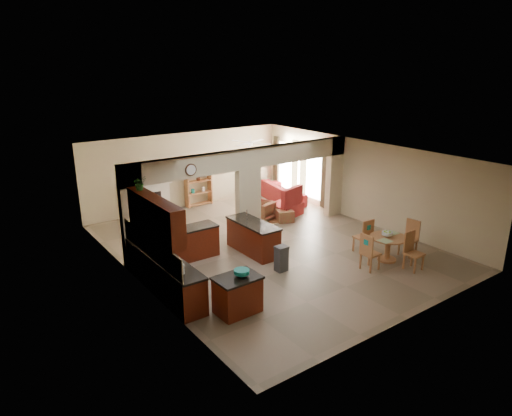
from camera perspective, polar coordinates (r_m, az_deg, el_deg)
floor at (r=13.71m, az=1.43°, el=-4.78°), size 10.00×10.00×0.00m
ceiling at (r=12.89m, az=1.52°, el=6.79°), size 10.00×10.00×0.00m
wall_back at (r=17.34m, az=-8.59°, el=4.74°), size 8.00×0.00×8.00m
wall_front at (r=9.97m, az=19.21°, el=-6.05°), size 8.00×0.00×8.00m
wall_left at (r=11.39m, az=-14.79°, el=-2.64°), size 0.00×10.00×10.00m
wall_right at (r=15.89m, az=13.07°, el=3.27°), size 0.00×10.00×10.00m
partition_left_pier at (r=12.38m, az=-15.21°, el=-1.03°), size 0.60×0.25×2.80m
partition_center_pier at (r=14.09m, az=-0.99°, el=0.63°), size 0.80×0.25×2.20m
partition_right_pier at (r=16.33m, az=9.75°, el=3.87°), size 0.60×0.25×2.80m
partition_header at (r=13.74m, az=-1.02°, el=6.21°), size 8.00×0.25×0.60m
kitchen_counter at (r=11.78m, az=-10.63°, el=-6.55°), size 2.52×3.29×1.48m
upper_cabinets at (r=10.58m, az=-12.51°, el=-1.06°), size 0.35×2.40×0.90m
peninsula at (r=13.12m, az=-0.35°, el=-3.68°), size 0.70×1.85×0.91m
wall_clock at (r=12.62m, az=-8.13°, el=4.75°), size 0.34×0.03×0.34m
rug at (r=15.95m, az=0.31°, el=-1.44°), size 1.60×1.30×0.01m
fireplace at (r=16.75m, az=-13.05°, el=1.22°), size 1.60×0.35×1.20m
shelving_unit at (r=17.46m, az=-7.22°, el=3.20°), size 1.00×0.32×1.80m
window_a at (r=17.46m, az=7.32°, el=4.21°), size 0.02×0.90×1.90m
window_b at (r=18.70m, az=3.77°, el=5.23°), size 0.02×0.90×1.90m
glazed_door at (r=18.11m, az=5.47°, el=4.28°), size 0.02×0.70×2.10m
drape_a_left at (r=17.02m, az=8.59°, el=3.80°), size 0.10×0.28×2.30m
drape_a_right at (r=17.87m, az=5.91°, el=4.57°), size 0.10×0.28×2.30m
drape_b_left at (r=18.23m, az=4.87°, el=4.87°), size 0.10×0.28×2.30m
drape_b_right at (r=19.14m, az=2.53°, el=5.54°), size 0.10×0.28×2.30m
ceiling_fan at (r=16.19m, az=-0.70°, el=8.20°), size 1.00×1.00×0.10m
kitchen_island at (r=10.12m, az=-2.33°, el=-10.75°), size 1.00×0.73×0.85m
teal_bowl at (r=9.91m, az=-1.80°, el=-8.13°), size 0.34×0.34×0.16m
trash_can at (r=12.05m, az=3.18°, el=-6.45°), size 0.31×0.26×0.64m
dining_table at (r=13.10m, az=16.17°, el=-4.39°), size 1.02×1.02×0.70m
fruit_bowl at (r=12.99m, az=16.09°, el=-3.13°), size 0.30×0.30×0.16m
sofa at (r=18.06m, az=3.25°, el=2.02°), size 2.57×1.41×0.71m
chaise at (r=16.39m, az=3.68°, el=-0.15°), size 1.30×1.17×0.44m
armchair at (r=15.83m, az=0.75°, el=-0.33°), size 0.90×0.91×0.67m
ottoman at (r=15.78m, az=3.61°, el=-0.96°), size 0.70×0.70×0.39m
plant at (r=11.09m, az=-14.34°, el=3.04°), size 0.31×0.27×0.35m
chair_north at (r=13.39m, az=13.46°, el=-3.30°), size 0.45×0.45×1.02m
chair_east at (r=13.66m, az=18.73°, el=-3.35°), size 0.47×0.47×1.02m
chair_south at (r=12.74m, az=18.90°, el=-4.90°), size 0.43×0.43×1.02m
chair_west at (r=12.33m, az=13.89°, el=-5.21°), size 0.43×0.43×1.02m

